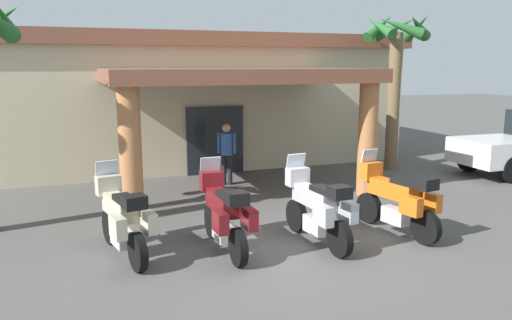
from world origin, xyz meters
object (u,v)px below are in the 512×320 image
Objects in this scene: motorcycle_maroon at (224,214)px; motorcycle_silver at (318,208)px; motorcycle_cream at (123,219)px; motorcycle_orange at (397,200)px; motel_building at (191,97)px; palm_tree_near_portico at (396,57)px; pedestrian at (227,150)px.

motorcycle_silver is at bearing -98.70° from motorcycle_maroon.
motorcycle_cream is 0.99× the size of motorcycle_orange.
motorcycle_maroon is at bearing -112.85° from motorcycle_cream.
motorcycle_cream is 0.98× the size of motorcycle_maroon.
motorcycle_silver is (0.53, -9.96, -1.51)m from motel_building.
motorcycle_orange is 0.43× the size of palm_tree_near_portico.
motel_building reaches higher than motorcycle_maroon.
palm_tree_near_portico is at bearing -43.92° from motorcycle_orange.
motel_building reaches higher than pedestrian.
pedestrian is (-0.42, 5.18, 0.31)m from motorcycle_silver.
motorcycle_maroon is 1.00× the size of motorcycle_silver.
pedestrian is (-2.20, 5.12, 0.31)m from motorcycle_orange.
motel_building is at bearing -4.09° from motorcycle_silver.
pedestrian is at bearing -18.52° from motorcycle_maroon.
motorcycle_cream is at bearing 77.85° from motorcycle_maroon.
palm_tree_near_portico reaches higher than motorcycle_orange.
motorcycle_silver is (3.55, -0.43, 0.00)m from motorcycle_cream.
motorcycle_cream is 5.33m from motorcycle_orange.
palm_tree_near_portico is at bearing -38.60° from motel_building.
pedestrian is (1.35, 5.02, 0.31)m from motorcycle_maroon.
motorcycle_cream is 0.43× the size of palm_tree_near_portico.
motorcycle_cream is 0.98× the size of motorcycle_silver.
motel_building is 10.09m from motorcycle_silver.
motel_building is 10.28m from motorcycle_orange.
pedestrian is (0.10, -4.78, -1.20)m from motel_building.
motorcycle_cream is at bearing -110.03° from motel_building.
motorcycle_orange is at bearing -95.15° from motorcycle_maroon.
motorcycle_silver is at bearing 79.67° from motorcycle_orange.
motorcycle_orange is (3.55, -0.10, 0.00)m from motorcycle_maroon.
motorcycle_cream is (-3.02, -9.53, -1.51)m from motel_building.
palm_tree_near_portico reaches higher than pedestrian.
motel_building is 10.11m from motorcycle_cream.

